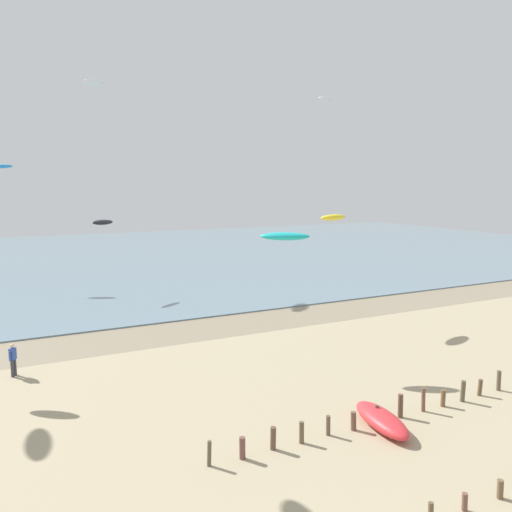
{
  "coord_description": "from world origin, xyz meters",
  "views": [
    {
      "loc": [
        -7.93,
        -6.43,
        9.69
      ],
      "look_at": [
        1.47,
        12.47,
        6.73
      ],
      "focal_mm": 35.71,
      "sensor_mm": 36.0,
      "label": 1
    }
  ],
  "objects_px": {
    "kite_aloft_1": "(94,83)",
    "kite_aloft_0": "(333,217)",
    "kite_aloft_8": "(0,166)",
    "kite_aloft_4": "(103,222)",
    "kite_aloft_2": "(285,236)",
    "person_mid_beach": "(13,359)",
    "kite_aloft_6": "(325,99)",
    "grounded_kite": "(381,420)"
  },
  "relations": [
    {
      "from": "grounded_kite",
      "to": "kite_aloft_6",
      "type": "xyz_separation_m",
      "value": [
        20.21,
        34.48,
        18.89
      ]
    },
    {
      "from": "kite_aloft_0",
      "to": "kite_aloft_6",
      "type": "xyz_separation_m",
      "value": [
        12.98,
        20.55,
        11.76
      ]
    },
    {
      "from": "kite_aloft_1",
      "to": "kite_aloft_2",
      "type": "xyz_separation_m",
      "value": [
        4.92,
        -28.11,
        -12.31
      ]
    },
    {
      "from": "kite_aloft_6",
      "to": "kite_aloft_1",
      "type": "bearing_deg",
      "value": -32.9
    },
    {
      "from": "person_mid_beach",
      "to": "kite_aloft_2",
      "type": "xyz_separation_m",
      "value": [
        13.41,
        -4.29,
        6.05
      ]
    },
    {
      "from": "kite_aloft_4",
      "to": "kite_aloft_2",
      "type": "bearing_deg",
      "value": -109.06
    },
    {
      "from": "kite_aloft_0",
      "to": "kite_aloft_6",
      "type": "bearing_deg",
      "value": 39.1
    },
    {
      "from": "kite_aloft_4",
      "to": "kite_aloft_1",
      "type": "bearing_deg",
      "value": 48.3
    },
    {
      "from": "kite_aloft_1",
      "to": "kite_aloft_6",
      "type": "height_order",
      "value": "kite_aloft_1"
    },
    {
      "from": "grounded_kite",
      "to": "kite_aloft_4",
      "type": "bearing_deg",
      "value": -161.67
    },
    {
      "from": "kite_aloft_0",
      "to": "kite_aloft_2",
      "type": "relative_size",
      "value": 0.98
    },
    {
      "from": "kite_aloft_1",
      "to": "kite_aloft_0",
      "type": "bearing_deg",
      "value": 78.02
    },
    {
      "from": "kite_aloft_2",
      "to": "kite_aloft_1",
      "type": "bearing_deg",
      "value": -49.56
    },
    {
      "from": "person_mid_beach",
      "to": "kite_aloft_4",
      "type": "bearing_deg",
      "value": 65.96
    },
    {
      "from": "kite_aloft_0",
      "to": "person_mid_beach",
      "type": "bearing_deg",
      "value": 164.68
    },
    {
      "from": "kite_aloft_0",
      "to": "kite_aloft_8",
      "type": "relative_size",
      "value": 1.07
    },
    {
      "from": "kite_aloft_8",
      "to": "kite_aloft_4",
      "type": "bearing_deg",
      "value": -27.13
    },
    {
      "from": "person_mid_beach",
      "to": "kite_aloft_4",
      "type": "xyz_separation_m",
      "value": [
        7.61,
        17.06,
        5.59
      ]
    },
    {
      "from": "person_mid_beach",
      "to": "kite_aloft_1",
      "type": "height_order",
      "value": "kite_aloft_1"
    },
    {
      "from": "kite_aloft_2",
      "to": "kite_aloft_6",
      "type": "height_order",
      "value": "kite_aloft_6"
    },
    {
      "from": "grounded_kite",
      "to": "person_mid_beach",
      "type": "bearing_deg",
      "value": -126.32
    },
    {
      "from": "kite_aloft_2",
      "to": "kite_aloft_8",
      "type": "xyz_separation_m",
      "value": [
        -13.43,
        31.05,
        4.48
      ]
    },
    {
      "from": "kite_aloft_4",
      "to": "kite_aloft_6",
      "type": "bearing_deg",
      "value": -23.97
    },
    {
      "from": "grounded_kite",
      "to": "kite_aloft_0",
      "type": "distance_m",
      "value": 17.24
    },
    {
      "from": "person_mid_beach",
      "to": "grounded_kite",
      "type": "distance_m",
      "value": 18.3
    },
    {
      "from": "kite_aloft_1",
      "to": "kite_aloft_2",
      "type": "bearing_deg",
      "value": 60.3
    },
    {
      "from": "grounded_kite",
      "to": "kite_aloft_2",
      "type": "relative_size",
      "value": 1.27
    },
    {
      "from": "grounded_kite",
      "to": "kite_aloft_0",
      "type": "height_order",
      "value": "kite_aloft_0"
    },
    {
      "from": "kite_aloft_4",
      "to": "kite_aloft_8",
      "type": "bearing_deg",
      "value": 93.9
    },
    {
      "from": "grounded_kite",
      "to": "kite_aloft_8",
      "type": "relative_size",
      "value": 1.39
    },
    {
      "from": "person_mid_beach",
      "to": "kite_aloft_0",
      "type": "bearing_deg",
      "value": 3.31
    },
    {
      "from": "kite_aloft_2",
      "to": "kite_aloft_6",
      "type": "distance_m",
      "value": 34.98
    },
    {
      "from": "kite_aloft_1",
      "to": "kite_aloft_4",
      "type": "xyz_separation_m",
      "value": [
        -0.88,
        -6.76,
        -12.76
      ]
    },
    {
      "from": "kite_aloft_1",
      "to": "kite_aloft_4",
      "type": "bearing_deg",
      "value": 42.94
    },
    {
      "from": "kite_aloft_0",
      "to": "kite_aloft_6",
      "type": "distance_m",
      "value": 27.0
    },
    {
      "from": "person_mid_beach",
      "to": "kite_aloft_8",
      "type": "distance_m",
      "value": 28.76
    },
    {
      "from": "kite_aloft_4",
      "to": "person_mid_beach",
      "type": "bearing_deg",
      "value": -148.3
    },
    {
      "from": "kite_aloft_0",
      "to": "kite_aloft_8",
      "type": "height_order",
      "value": "kite_aloft_8"
    },
    {
      "from": "grounded_kite",
      "to": "kite_aloft_1",
      "type": "height_order",
      "value": "kite_aloft_1"
    },
    {
      "from": "kite_aloft_2",
      "to": "kite_aloft_6",
      "type": "relative_size",
      "value": 0.98
    },
    {
      "from": "kite_aloft_6",
      "to": "kite_aloft_4",
      "type": "bearing_deg",
      "value": -17.8
    },
    {
      "from": "kite_aloft_1",
      "to": "kite_aloft_4",
      "type": "distance_m",
      "value": 14.47
    }
  ]
}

